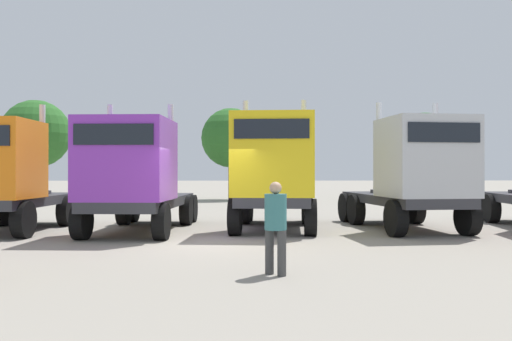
% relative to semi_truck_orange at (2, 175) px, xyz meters
% --- Properties ---
extents(ground, '(200.00, 200.00, 0.00)m').
position_rel_semi_truck_orange_xyz_m(ground, '(6.27, -2.22, -1.75)').
color(ground, gray).
extents(semi_truck_orange, '(2.69, 5.80, 3.95)m').
position_rel_semi_truck_orange_xyz_m(semi_truck_orange, '(0.00, 0.00, 0.00)').
color(semi_truck_orange, '#333338').
rests_on(semi_truck_orange, ground).
extents(semi_truck_purple, '(2.95, 6.57, 3.96)m').
position_rel_semi_truck_orange_xyz_m(semi_truck_purple, '(3.97, -0.27, 0.02)').
color(semi_truck_purple, '#333338').
rests_on(semi_truck_purple, ground).
extents(semi_truck_yellow, '(3.09, 5.93, 4.18)m').
position_rel_semi_truck_orange_xyz_m(semi_truck_yellow, '(8.18, 0.37, 0.13)').
color(semi_truck_yellow, '#333338').
rests_on(semi_truck_yellow, ground).
extents(semi_truck_silver, '(3.13, 6.12, 4.07)m').
position_rel_semi_truck_orange_xyz_m(semi_truck_silver, '(12.56, 0.13, 0.06)').
color(semi_truck_silver, '#333338').
rests_on(semi_truck_silver, ground).
extents(visitor_with_camera, '(0.56, 0.56, 1.68)m').
position_rel_semi_truck_orange_xyz_m(visitor_with_camera, '(7.76, -6.55, -0.78)').
color(visitor_with_camera, '#3F3F3F').
rests_on(visitor_with_camera, ground).
extents(oak_far_left, '(4.27, 4.27, 6.42)m').
position_rel_semi_truck_orange_xyz_m(oak_far_left, '(-5.78, 17.75, 2.52)').
color(oak_far_left, '#4C3823').
rests_on(oak_far_left, ground).
extents(oak_far_centre, '(3.98, 3.98, 6.13)m').
position_rel_semi_truck_orange_xyz_m(oak_far_centre, '(6.54, 19.28, 2.38)').
color(oak_far_centre, '#4C3823').
rests_on(oak_far_centre, ground).
extents(oak_far_right, '(3.11, 3.11, 5.62)m').
position_rel_semi_truck_orange_xyz_m(oak_far_right, '(18.79, 16.97, 2.28)').
color(oak_far_right, '#4C3823').
rests_on(oak_far_right, ground).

